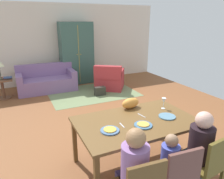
{
  "coord_description": "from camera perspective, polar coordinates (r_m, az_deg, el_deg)",
  "views": [
    {
      "loc": [
        -1.78,
        -3.75,
        2.14
      ],
      "look_at": [
        -0.12,
        -0.21,
        0.85
      ],
      "focal_mm": 33.77,
      "sensor_mm": 36.0,
      "label": 1
    }
  ],
  "objects": [
    {
      "name": "ground_plane",
      "position": [
        5.15,
        -2.57,
        -6.45
      ],
      "size": [
        6.9,
        6.36,
        0.02
      ],
      "primitive_type": "cube",
      "color": "brown"
    },
    {
      "name": "back_wall",
      "position": [
        7.81,
        -12.1,
        12.02
      ],
      "size": [
        6.9,
        0.1,
        2.7
      ],
      "primitive_type": "cube",
      "color": "beige",
      "rests_on": "ground_plane"
    },
    {
      "name": "dining_table",
      "position": [
        3.13,
        6.55,
        -9.4
      ],
      "size": [
        1.73,
        1.07,
        0.76
      ],
      "color": "brown",
      "rests_on": "ground_plane"
    },
    {
      "name": "plate_near_man",
      "position": [
        2.8,
        -0.58,
        -11.03
      ],
      "size": [
        0.25,
        0.25,
        0.02
      ],
      "primitive_type": "cylinder",
      "color": "#4C6F9A",
      "rests_on": "dining_table"
    },
    {
      "name": "pizza_near_man",
      "position": [
        2.79,
        -0.58,
        -10.76
      ],
      "size": [
        0.17,
        0.17,
        0.01
      ],
      "primitive_type": "cylinder",
      "color": "gold",
      "rests_on": "plate_near_man"
    },
    {
      "name": "plate_near_child",
      "position": [
        2.96,
        8.44,
        -9.52
      ],
      "size": [
        0.25,
        0.25,
        0.02
      ],
      "primitive_type": "cylinder",
      "color": "teal",
      "rests_on": "dining_table"
    },
    {
      "name": "pizza_near_child",
      "position": [
        2.95,
        8.45,
        -9.26
      ],
      "size": [
        0.17,
        0.17,
        0.01
      ],
      "primitive_type": "cylinder",
      "color": "gold",
      "rests_on": "plate_near_child"
    },
    {
      "name": "plate_near_woman",
      "position": [
        3.28,
        14.69,
        -7.08
      ],
      "size": [
        0.25,
        0.25,
        0.02
      ],
      "primitive_type": "cylinder",
      "color": "#59829B",
      "rests_on": "dining_table"
    },
    {
      "name": "wine_glass",
      "position": [
        3.52,
        13.83,
        -3.07
      ],
      "size": [
        0.07,
        0.07,
        0.19
      ],
      "color": "silver",
      "rests_on": "dining_table"
    },
    {
      "name": "fork",
      "position": [
        2.94,
        2.74,
        -9.65
      ],
      "size": [
        0.02,
        0.15,
        0.01
      ],
      "primitive_type": "cube",
      "rotation": [
        0.0,
        0.0,
        -0.04
      ],
      "color": "silver",
      "rests_on": "dining_table"
    },
    {
      "name": "knife",
      "position": [
        3.25,
        8.03,
        -7.0
      ],
      "size": [
        0.04,
        0.17,
        0.01
      ],
      "primitive_type": "cube",
      "rotation": [
        0.0,
        0.0,
        0.17
      ],
      "color": "silver",
      "rests_on": "dining_table"
    },
    {
      "name": "person_man",
      "position": [
        2.51,
        5.67,
        -22.19
      ],
      "size": [
        0.3,
        0.41,
        1.11
      ],
      "color": "#382E54",
      "rests_on": "ground_plane"
    },
    {
      "name": "dining_chair_child",
      "position": [
        2.65,
        17.1,
        -21.19
      ],
      "size": [
        0.46,
        0.46,
        0.87
      ],
      "color": "brown",
      "rests_on": "ground_plane"
    },
    {
      "name": "person_child",
      "position": [
        2.78,
        14.69,
        -20.25
      ],
      "size": [
        0.22,
        0.3,
        0.92
      ],
      "color": "#2D3E40",
      "rests_on": "ground_plane"
    },
    {
      "name": "dining_chair_woman",
      "position": [
        2.95,
        24.61,
        -17.59
      ],
      "size": [
        0.47,
        0.47,
        0.87
      ],
      "color": "brown",
      "rests_on": "ground_plane"
    },
    {
      "name": "person_woman",
      "position": [
        3.02,
        21.93,
        -15.82
      ],
      "size": [
        0.31,
        0.41,
        1.11
      ],
      "color": "#314052",
      "rests_on": "ground_plane"
    },
    {
      "name": "cat",
      "position": [
        3.48,
        5.02,
        -3.7
      ],
      "size": [
        0.34,
        0.21,
        0.17
      ],
      "primitive_type": "ellipsoid",
      "rotation": [
        0.0,
        0.0,
        0.15
      ],
      "color": "orange",
      "rests_on": "dining_table"
    },
    {
      "name": "area_rug",
      "position": [
        6.56,
        -5.26,
        -0.86
      ],
      "size": [
        2.6,
        1.8,
        0.01
      ],
      "primitive_type": "cube",
      "color": "#708256",
      "rests_on": "ground_plane"
    },
    {
      "name": "couch",
      "position": [
        7.0,
        -17.26,
        2.17
      ],
      "size": [
        1.76,
        0.86,
        0.82
      ],
      "color": "slate",
      "rests_on": "ground_plane"
    },
    {
      "name": "armchair",
      "position": [
        6.83,
        -0.69,
        2.77
      ],
      "size": [
        1.19,
        1.19,
        0.82
      ],
      "color": "#A72F33",
      "rests_on": "ground_plane"
    },
    {
      "name": "armoire",
      "position": [
        7.53,
        -9.57,
        9.64
      ],
      "size": [
        1.1,
        0.59,
        2.1
      ],
      "color": "#375A4F",
      "rests_on": "ground_plane"
    },
    {
      "name": "side_table",
      "position": [
        6.69,
        -27.55,
        0.84
      ],
      "size": [
        0.56,
        0.56,
        0.58
      ],
      "color": "brown",
      "rests_on": "ground_plane"
    },
    {
      "name": "book_lower",
      "position": [
        6.65,
        -26.55,
        2.84
      ],
      "size": [
        0.22,
        0.16,
        0.03
      ],
      "primitive_type": "cube",
      "color": "maroon",
      "rests_on": "side_table"
    },
    {
      "name": "book_upper",
      "position": [
        6.57,
        -26.37,
        2.95
      ],
      "size": [
        0.22,
        0.16,
        0.03
      ],
      "primitive_type": "cube",
      "color": "#354C78",
      "rests_on": "book_lower"
    },
    {
      "name": "handbag",
      "position": [
        6.29,
        -3.27,
        -0.43
      ],
      "size": [
        0.32,
        0.16,
        0.26
      ],
      "primitive_type": "cube",
      "color": "#2C2A24",
      "rests_on": "ground_plane"
    }
  ]
}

